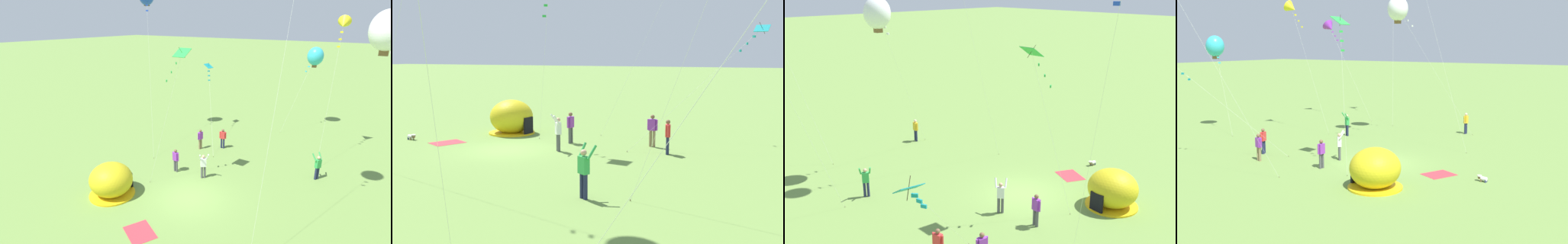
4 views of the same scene
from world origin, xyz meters
TOP-DOWN VIEW (x-y plane):
  - ground_plane at (0.00, 0.00)m, footprint 300.00×300.00m
  - popup_tent at (-4.29, -2.35)m, footprint 2.81×2.81m
  - picnic_blanket at (-0.33, -4.07)m, footprint 2.10×1.91m
  - toddler_crawling at (-0.30, -6.57)m, footprint 0.29×0.55m
  - person_flying_kite at (-0.67, 2.59)m, footprint 0.71×0.69m
  - person_far_back at (-2.83, 2.30)m, footprint 0.59×0.28m
  - person_arms_raised at (5.88, 6.75)m, footprint 0.66×0.72m
  - person_strolling at (11.79, -0.92)m, footprint 0.59×0.29m
  - kite_white at (8.57, 3.71)m, footprint 3.79×6.14m
  - kite_green at (-1.79, 1.57)m, footprint 2.12×2.01m
  - kite_teal at (-5.75, 11.52)m, footprint 4.54×6.35m

SIDE VIEW (x-z plane):
  - ground_plane at x=0.00m, z-range 0.00..0.00m
  - picnic_blanket at x=-0.33m, z-range 0.00..0.01m
  - toddler_crawling at x=-0.30m, z-range 0.02..0.34m
  - person_far_back at x=-2.83m, z-range 0.10..1.82m
  - person_strolling at x=11.79m, z-range 0.10..1.82m
  - popup_tent at x=-4.29m, z-range -0.05..2.05m
  - person_flying_kite at x=-0.67m, z-range 0.05..1.94m
  - person_arms_raised at x=5.88m, z-range 0.05..1.94m
  - kite_teal at x=-5.75m, z-range 2.63..9.15m
  - kite_green at x=-1.79m, z-range 3.80..12.68m
  - kite_white at x=8.57m, z-range 4.49..15.41m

